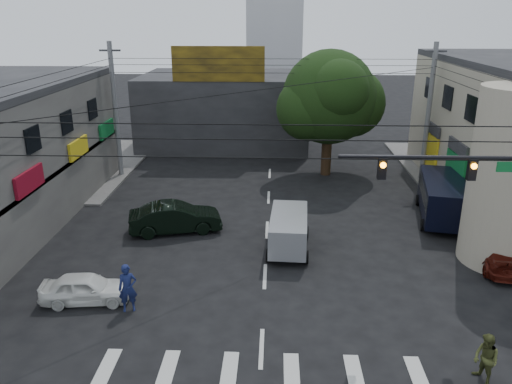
# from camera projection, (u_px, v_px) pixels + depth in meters

# --- Properties ---
(ground) EXTENTS (160.00, 160.00, 0.00)m
(ground) POSITION_uv_depth(u_px,v_px,m) (264.00, 301.00, 19.93)
(ground) COLOR black
(ground) RESTS_ON ground
(sidewalk_far_left) EXTENTS (16.00, 16.00, 0.15)m
(sidewalk_far_left) POSITION_uv_depth(u_px,v_px,m) (31.00, 166.00, 37.52)
(sidewalk_far_left) COLOR #514F4C
(sidewalk_far_left) RESTS_ON ground
(building_far) EXTENTS (14.00, 10.00, 6.00)m
(building_far) POSITION_uv_depth(u_px,v_px,m) (226.00, 109.00, 43.54)
(building_far) COLOR #232326
(building_far) RESTS_ON ground
(billboard) EXTENTS (7.00, 0.30, 2.60)m
(billboard) POSITION_uv_depth(u_px,v_px,m) (218.00, 64.00, 37.49)
(billboard) COLOR olive
(billboard) RESTS_ON building_far
(street_tree) EXTENTS (6.40, 6.40, 8.70)m
(street_tree) POSITION_uv_depth(u_px,v_px,m) (329.00, 98.00, 33.94)
(street_tree) COLOR black
(street_tree) RESTS_ON ground
(traffic_gantry) EXTENTS (7.10, 0.35, 7.20)m
(traffic_gantry) POSITION_uv_depth(u_px,v_px,m) (492.00, 200.00, 17.07)
(traffic_gantry) COLOR black
(traffic_gantry) RESTS_ON ground
(utility_pole_far_left) EXTENTS (0.32, 0.32, 9.20)m
(utility_pole_far_left) POSITION_uv_depth(u_px,v_px,m) (116.00, 111.00, 33.84)
(utility_pole_far_left) COLOR #59595B
(utility_pole_far_left) RESTS_ON ground
(utility_pole_far_right) EXTENTS (0.32, 0.32, 9.20)m
(utility_pole_far_right) POSITION_uv_depth(u_px,v_px,m) (428.00, 114.00, 33.05)
(utility_pole_far_right) COLOR #59595B
(utility_pole_far_right) RESTS_ON ground
(dark_sedan) EXTENTS (3.84, 5.51, 1.56)m
(dark_sedan) POSITION_uv_depth(u_px,v_px,m) (175.00, 218.00, 26.07)
(dark_sedan) COLOR black
(dark_sedan) RESTS_ON ground
(white_compact) EXTENTS (2.17, 3.80, 1.19)m
(white_compact) POSITION_uv_depth(u_px,v_px,m) (86.00, 288.00, 19.72)
(white_compact) COLOR silver
(white_compact) RESTS_ON ground
(maroon_sedan) EXTENTS (2.79, 4.76, 1.26)m
(maroon_sedan) POSITION_uv_depth(u_px,v_px,m) (497.00, 253.00, 22.57)
(maroon_sedan) COLOR #46100A
(maroon_sedan) RESTS_ON ground
(silver_minivan) EXTENTS (4.32, 2.20, 1.77)m
(silver_minivan) POSITION_uv_depth(u_px,v_px,m) (289.00, 232.00, 24.05)
(silver_minivan) COLOR gray
(silver_minivan) RESTS_ON ground
(navy_van) EXTENTS (6.52, 4.31, 2.28)m
(navy_van) POSITION_uv_depth(u_px,v_px,m) (442.00, 200.00, 27.58)
(navy_van) COLOR black
(navy_van) RESTS_ON ground
(traffic_officer) EXTENTS (0.96, 0.84, 1.93)m
(traffic_officer) POSITION_uv_depth(u_px,v_px,m) (128.00, 288.00, 19.00)
(traffic_officer) COLOR #141B46
(traffic_officer) RESTS_ON ground
(pedestrian_olive) EXTENTS (1.23, 1.17, 1.69)m
(pedestrian_olive) POSITION_uv_depth(u_px,v_px,m) (486.00, 359.00, 15.27)
(pedestrian_olive) COLOR #3E441F
(pedestrian_olive) RESTS_ON ground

